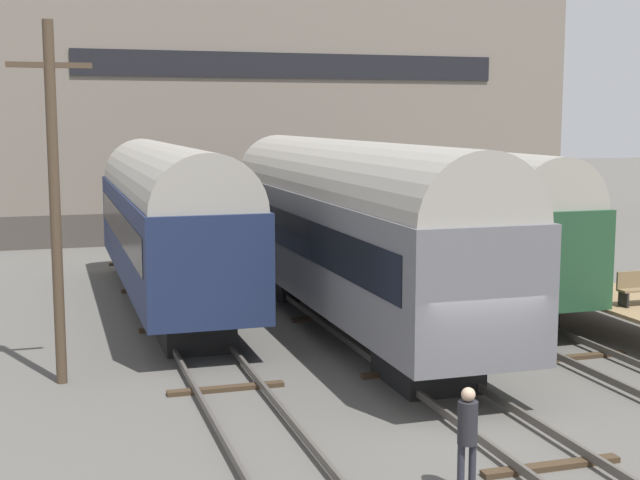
{
  "coord_description": "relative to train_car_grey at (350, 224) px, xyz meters",
  "views": [
    {
      "loc": [
        -8.08,
        -15.75,
        5.96
      ],
      "look_at": [
        0.0,
        10.45,
        2.2
      ],
      "focal_mm": 50.0,
      "sensor_mm": 36.0,
      "label": 1
    }
  ],
  "objects": [
    {
      "name": "utility_pole",
      "position": [
        -7.91,
        -2.91,
        1.16
      ],
      "size": [
        1.8,
        0.24,
        8.07
      ],
      "color": "#473828",
      "rests_on": "ground"
    },
    {
      "name": "train_car_navy",
      "position": [
        -4.47,
        4.57,
        -0.12
      ],
      "size": [
        3.08,
        15.3,
        5.17
      ],
      "color": "black",
      "rests_on": "ground"
    },
    {
      "name": "train_car_grey",
      "position": [
        0.0,
        0.0,
        0.0
      ],
      "size": [
        3.12,
        16.44,
        5.36
      ],
      "color": "black",
      "rests_on": "ground"
    },
    {
      "name": "track_middle",
      "position": [
        0.0,
        -7.59,
        -2.89
      ],
      "size": [
        2.6,
        60.0,
        0.26
      ],
      "color": "#4C4742",
      "rests_on": "ground"
    },
    {
      "name": "person_worker",
      "position": [
        -1.85,
        -11.09,
        -1.97
      ],
      "size": [
        0.32,
        0.32,
        1.76
      ],
      "color": "#282833",
      "rests_on": "ground"
    },
    {
      "name": "ground_plane",
      "position": [
        0.0,
        -7.59,
        -3.03
      ],
      "size": [
        200.0,
        200.0,
        0.0
      ],
      "primitive_type": "plane",
      "color": "#56544F"
    },
    {
      "name": "warehouse_building",
      "position": [
        3.62,
        25.2,
        4.68
      ],
      "size": [
        29.93,
        12.6,
        15.42
      ],
      "color": "#46403A",
      "rests_on": "ground"
    },
    {
      "name": "train_car_green",
      "position": [
        4.47,
        4.01,
        -0.2
      ],
      "size": [
        2.95,
        15.7,
        5.0
      ],
      "color": "black",
      "rests_on": "ground"
    },
    {
      "name": "track_left",
      "position": [
        -4.47,
        -7.59,
        -2.89
      ],
      "size": [
        2.6,
        60.0,
        0.26
      ],
      "color": "#4C4742",
      "rests_on": "ground"
    }
  ]
}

